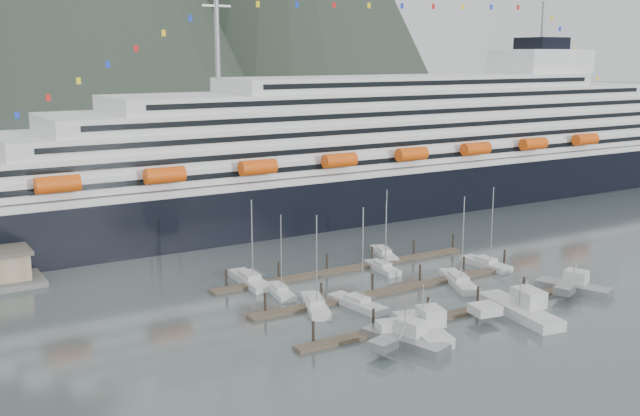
# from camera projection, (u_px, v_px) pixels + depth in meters

# --- Properties ---
(ground) EXTENTS (1600.00, 1600.00, 0.00)m
(ground) POSITION_uv_depth(u_px,v_px,m) (432.00, 291.00, 112.75)
(ground) COLOR #424E4E
(ground) RESTS_ON ground
(cruise_ship) EXTENTS (210.00, 30.40, 50.30)m
(cruise_ship) POSITION_uv_depth(u_px,v_px,m) (382.00, 157.00, 171.59)
(cruise_ship) COLOR black
(cruise_ship) RESTS_ON ground
(dock_near) EXTENTS (48.18, 2.28, 3.20)m
(dock_near) POSITION_uv_depth(u_px,v_px,m) (450.00, 314.00, 101.85)
(dock_near) COLOR #41372A
(dock_near) RESTS_ON ground
(dock_mid) EXTENTS (48.18, 2.28, 3.20)m
(dock_mid) POSITION_uv_depth(u_px,v_px,m) (393.00, 289.00, 112.75)
(dock_mid) COLOR #41372A
(dock_mid) RESTS_ON ground
(dock_far) EXTENTS (48.18, 2.28, 3.20)m
(dock_far) POSITION_uv_depth(u_px,v_px,m) (346.00, 269.00, 123.66)
(dock_far) COLOR #41372A
(dock_far) RESTS_ON ground
(sailboat_a) EXTENTS (3.74, 8.54, 12.72)m
(sailboat_a) POSITION_uv_depth(u_px,v_px,m) (280.00, 292.00, 111.19)
(sailboat_a) COLOR #AFAFAF
(sailboat_a) RESTS_ON ground
(sailboat_b) EXTENTS (6.23, 10.71, 14.16)m
(sailboat_b) POSITION_uv_depth(u_px,v_px,m) (315.00, 306.00, 104.98)
(sailboat_b) COLOR #AFAFAF
(sailboat_b) RESTS_ON ground
(sailboat_c) EXTENTS (4.20, 10.35, 15.07)m
(sailboat_c) POSITION_uv_depth(u_px,v_px,m) (357.00, 304.00, 105.62)
(sailboat_c) COLOR #AFAFAF
(sailboat_c) RESTS_ON ground
(sailboat_d) EXTENTS (7.00, 11.91, 14.62)m
(sailboat_d) POSITION_uv_depth(u_px,v_px,m) (459.00, 282.00, 116.00)
(sailboat_d) COLOR #AFAFAF
(sailboat_d) RESTS_ON ground
(sailboat_e) EXTENTS (3.52, 11.47, 14.06)m
(sailboat_e) POSITION_uv_depth(u_px,v_px,m) (250.00, 281.00, 116.51)
(sailboat_e) COLOR #AFAFAF
(sailboat_e) RESTS_ON ground
(sailboat_f) EXTENTS (3.52, 8.77, 12.25)m
(sailboat_f) POSITION_uv_depth(u_px,v_px,m) (383.00, 268.00, 123.55)
(sailboat_f) COLOR #AFAFAF
(sailboat_f) RESTS_ON ground
(sailboat_g) EXTENTS (5.56, 10.02, 12.55)m
(sailboat_g) POSITION_uv_depth(u_px,v_px,m) (384.00, 254.00, 132.30)
(sailboat_g) COLOR #AFAFAF
(sailboat_g) RESTS_ON ground
(sailboat_h) EXTENTS (3.14, 9.69, 14.24)m
(sailboat_h) POSITION_uv_depth(u_px,v_px,m) (486.00, 264.00, 125.69)
(sailboat_h) COLOR #AFAFAF
(sailboat_h) RESTS_ON ground
(trawler_a) EXTENTS (9.10, 11.91, 6.27)m
(trawler_a) POSITION_uv_depth(u_px,v_px,m) (404.00, 339.00, 91.52)
(trawler_a) COLOR #979A9D
(trawler_a) RESTS_ON ground
(trawler_b) EXTENTS (9.33, 11.82, 7.33)m
(trawler_b) POSITION_uv_depth(u_px,v_px,m) (421.00, 328.00, 95.17)
(trawler_b) COLOR #AFAFAF
(trawler_b) RESTS_ON ground
(trawler_c) EXTENTS (10.80, 15.15, 7.55)m
(trawler_c) POSITION_uv_depth(u_px,v_px,m) (518.00, 309.00, 102.00)
(trawler_c) COLOR #AFAFAF
(trawler_c) RESTS_ON ground
(trawler_d) EXTENTS (9.38, 11.36, 6.49)m
(trawler_d) POSITION_uv_depth(u_px,v_px,m) (573.00, 287.00, 112.15)
(trawler_d) COLOR #979A9D
(trawler_d) RESTS_ON ground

